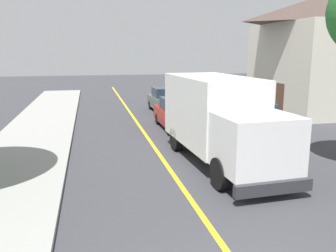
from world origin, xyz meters
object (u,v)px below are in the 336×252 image
object	(u,v)px
box_truck	(219,116)
parked_car_near	(177,114)
parked_car_mid	(165,100)
parked_van_across	(253,120)
house_across_street	(334,49)

from	to	relation	value
box_truck	parked_car_near	xyz separation A→B (m)	(-0.05, 6.15, -0.97)
parked_car_near	parked_car_mid	bearing A→B (deg)	84.61
box_truck	parked_car_mid	world-z (taller)	box_truck
parked_van_across	house_across_street	distance (m)	11.24
parked_car_near	parked_car_mid	world-z (taller)	same
box_truck	parked_van_across	bearing A→B (deg)	48.97
parked_car_near	parked_van_across	xyz separation A→B (m)	(3.26, -2.47, 0.00)
house_across_street	box_truck	bearing A→B (deg)	-141.07
box_truck	parked_van_across	size ratio (longest dim) A/B	1.66
parked_car_mid	parked_car_near	bearing A→B (deg)	-95.39
box_truck	parked_van_across	distance (m)	4.98
parked_car_near	box_truck	bearing A→B (deg)	-89.52
house_across_street	parked_car_mid	bearing A→B (deg)	170.43
parked_car_mid	parked_van_across	xyz separation A→B (m)	(2.74, -7.98, 0.00)
box_truck	parked_car_near	bearing A→B (deg)	90.48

